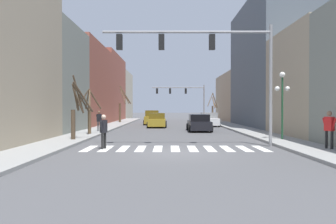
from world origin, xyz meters
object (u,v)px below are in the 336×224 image
object	(u,v)px
traffic_signal_far	(183,94)
car_at_intersection	(157,120)
pedestrian_waiting_at_curb	(99,119)
street_tree_right_near	(76,110)
car_driving_away_lane	(199,123)
street_tree_left_far	(213,108)
street_tree_right_far	(89,112)
pedestrian_on_left_sidewalk	(104,129)
pedestrian_near_right_corner	(329,126)
street_tree_left_mid	(122,106)
street_lamp_right_corner	(282,91)
car_parked_right_near	(152,118)
car_parked_left_mid	(209,120)
traffic_signal_near	(208,54)

from	to	relation	value
traffic_signal_far	car_at_intersection	bearing A→B (deg)	-103.12
pedestrian_waiting_at_curb	street_tree_right_near	xyz separation A→B (m)	(-0.01, -6.75, 0.85)
car_driving_away_lane	street_tree_left_far	xyz separation A→B (m)	(4.09, 20.47, 1.41)
street_tree_right_far	traffic_signal_far	bearing A→B (deg)	72.40
pedestrian_on_left_sidewalk	car_driving_away_lane	bearing A→B (deg)	169.16
pedestrian_near_right_corner	street_tree_left_far	xyz separation A→B (m)	(-0.88, 34.39, 0.90)
pedestrian_waiting_at_curb	pedestrian_on_left_sidewalk	world-z (taller)	pedestrian_waiting_at_curb
street_tree_left_mid	street_lamp_right_corner	bearing A→B (deg)	-60.72
car_parked_right_near	street_tree_left_far	distance (m)	12.60
pedestrian_on_left_sidewalk	street_tree_left_far	size ratio (longest dim) A/B	0.42
car_parked_left_mid	street_tree_right_near	world-z (taller)	street_tree_right_near
pedestrian_on_left_sidewalk	street_tree_right_near	size ratio (longest dim) A/B	0.44
car_parked_right_near	street_tree_right_near	bearing A→B (deg)	-10.55
car_driving_away_lane	car_at_intersection	bearing A→B (deg)	33.65
pedestrian_waiting_at_curb	street_tree_right_far	bearing A→B (deg)	-53.58
street_lamp_right_corner	car_driving_away_lane	size ratio (longest dim) A/B	0.91
pedestrian_waiting_at_curb	street_tree_right_near	world-z (taller)	street_tree_right_near
pedestrian_near_right_corner	street_lamp_right_corner	bearing A→B (deg)	-17.41
traffic_signal_near	street_tree_right_far	xyz separation A→B (m)	(-8.14, 6.79, -3.29)
traffic_signal_near	street_tree_right_near	world-z (taller)	traffic_signal_near
street_lamp_right_corner	car_parked_left_mid	bearing A→B (deg)	98.27
street_tree_right_far	car_parked_right_near	bearing A→B (deg)	76.57
car_driving_away_lane	traffic_signal_far	bearing A→B (deg)	0.99
car_at_intersection	car_parked_right_near	bearing A→B (deg)	-171.78
car_parked_right_near	street_lamp_right_corner	bearing A→B (deg)	23.91
car_parked_left_mid	car_parked_right_near	world-z (taller)	car_parked_right_near
car_driving_away_lane	street_tree_left_far	size ratio (longest dim) A/B	1.09
street_tree_right_near	street_tree_left_mid	bearing A→B (deg)	91.25
traffic_signal_near	street_lamp_right_corner	world-z (taller)	traffic_signal_near
street_tree_right_near	street_tree_left_far	bearing A→B (deg)	66.56
car_driving_away_lane	street_lamp_right_corner	bearing A→B (deg)	-154.24
pedestrian_near_right_corner	pedestrian_on_left_sidewalk	size ratio (longest dim) A/B	1.03
street_lamp_right_corner	car_parked_left_mid	xyz separation A→B (m)	(-2.48, 17.06, -2.42)
pedestrian_on_left_sidewalk	street_tree_left_mid	size ratio (longest dim) A/B	0.36
car_parked_right_near	car_parked_left_mid	bearing A→B (deg)	61.31
pedestrian_waiting_at_curb	street_tree_left_far	size ratio (longest dim) A/B	0.40
car_parked_left_mid	street_tree_left_far	size ratio (longest dim) A/B	1.08
pedestrian_near_right_corner	street_tree_left_mid	world-z (taller)	street_tree_left_mid
car_parked_left_mid	street_tree_right_near	xyz separation A→B (m)	(-10.54, -16.87, 1.27)
traffic_signal_near	street_lamp_right_corner	bearing A→B (deg)	27.57
car_driving_away_lane	pedestrian_near_right_corner	size ratio (longest dim) A/B	2.56
pedestrian_on_left_sidewalk	pedestrian_waiting_at_curb	bearing A→B (deg)	-152.03
car_parked_right_near	car_at_intersection	world-z (taller)	car_parked_right_near
pedestrian_near_right_corner	pedestrian_waiting_at_curb	xyz separation A→B (m)	(-13.59, 11.78, -0.07)
street_tree_right_far	pedestrian_near_right_corner	bearing A→B (deg)	-33.27
car_parked_left_mid	car_driving_away_lane	distance (m)	8.20
traffic_signal_far	street_tree_right_near	distance (m)	31.63
street_lamp_right_corner	car_driving_away_lane	bearing A→B (deg)	115.76
street_lamp_right_corner	pedestrian_near_right_corner	bearing A→B (deg)	-83.15
car_driving_away_lane	street_tree_right_near	world-z (taller)	street_tree_right_near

